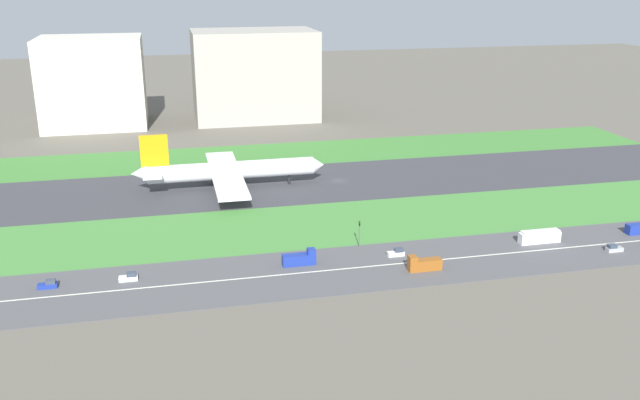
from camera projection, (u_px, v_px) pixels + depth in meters
ground_plane at (338, 181)px, 240.35m from camera, size 800.00×800.00×0.00m
runway at (338, 181)px, 240.33m from camera, size 280.00×46.00×0.10m
grass_median_north at (313, 152)px, 278.22m from camera, size 280.00×36.00×0.10m
grass_median_south at (372, 220)px, 202.45m from camera, size 280.00×36.00×0.10m
highway at (409, 263)px, 172.87m from camera, size 280.00×28.00×0.10m
highway_centerline at (409, 263)px, 172.86m from camera, size 266.00×0.50×0.01m
airliner at (227, 171)px, 230.19m from camera, size 65.00×56.00×19.70m
truck_2 at (300, 259)px, 171.26m from camera, size 8.40×2.50×4.00m
car_1 at (614, 248)px, 179.56m from camera, size 4.40×1.80×2.00m
car_2 at (48, 285)px, 158.93m from camera, size 4.40×1.80×2.00m
car_4 at (397, 253)px, 176.87m from camera, size 4.40×1.80×2.00m
car_3 at (129, 277)px, 162.76m from camera, size 4.40×1.80×2.00m
bus_0 at (540, 237)px, 185.17m from camera, size 11.60×2.50×3.50m
truck_1 at (424, 264)px, 168.15m from camera, size 8.40×2.50×4.00m
traffic_light at (359, 232)px, 181.54m from camera, size 0.36×0.50×7.20m
terminal_building at (93, 82)px, 320.18m from camera, size 46.71×38.35×41.35m
hangar_building at (255, 75)px, 335.92m from camera, size 59.30×38.08×43.14m
fuel_tank_west at (285, 90)px, 387.24m from camera, size 17.31×17.31×12.04m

